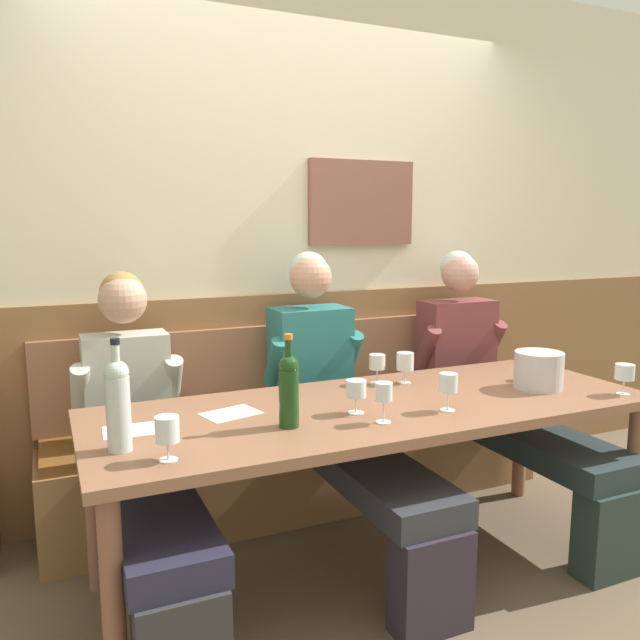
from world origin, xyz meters
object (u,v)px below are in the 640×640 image
(ice_bucket, at_px, (539,370))
(wine_glass_mid_right, at_px, (377,363))
(wine_glass_near_bucket, at_px, (448,385))
(wine_bottle_clear_water, at_px, (118,403))
(person_right_seat, at_px, (497,387))
(dining_table, at_px, (377,421))
(person_left_seat, at_px, (140,439))
(wine_glass_center_front, at_px, (625,373))
(person_center_right_seat, at_px, (338,401))
(wine_glass_mid_left, at_px, (167,432))
(wine_glass_center_rear, at_px, (384,393))
(wine_glass_right_end, at_px, (356,390))
(wall_bench, at_px, (310,453))
(wine_glass_left_end, at_px, (405,363))
(wine_bottle_amber_mid, at_px, (289,388))
(wine_glass_by_bottle, at_px, (540,359))

(ice_bucket, relative_size, wine_glass_mid_right, 1.56)
(wine_glass_near_bucket, bearing_deg, wine_bottle_clear_water, 176.79)
(person_right_seat, bearing_deg, dining_table, -159.85)
(person_left_seat, distance_m, wine_glass_center_front, 2.04)
(person_center_right_seat, height_order, wine_glass_mid_left, person_center_right_seat)
(wine_glass_center_rear, relative_size, wine_glass_mid_right, 1.12)
(wine_glass_right_end, height_order, wine_glass_mid_right, wine_glass_mid_right)
(wall_bench, xyz_separation_m, wine_glass_mid_left, (-0.90, -0.97, 0.55))
(wine_glass_mid_left, bearing_deg, wine_glass_mid_right, 27.86)
(wine_glass_mid_right, height_order, wine_glass_near_bucket, wine_glass_near_bucket)
(wine_glass_center_rear, height_order, wine_glass_right_end, wine_glass_center_rear)
(wine_glass_right_end, height_order, wine_glass_near_bucket, wine_glass_near_bucket)
(wine_glass_center_front, distance_m, wine_glass_left_end, 0.93)
(person_center_right_seat, relative_size, wine_glass_center_rear, 8.75)
(wine_glass_right_end, relative_size, wine_glass_near_bucket, 0.88)
(wine_glass_center_front, relative_size, wine_glass_mid_right, 0.97)
(wine_glass_center_rear, relative_size, wine_glass_near_bucket, 1.01)
(wall_bench, xyz_separation_m, wine_glass_near_bucket, (0.20, -0.90, 0.56))
(wine_bottle_clear_water, xyz_separation_m, wine_glass_mid_right, (1.17, 0.41, -0.06))
(wine_glass_mid_left, bearing_deg, wine_bottle_amber_mid, 18.28)
(wine_glass_mid_left, bearing_deg, ice_bucket, 6.62)
(person_center_right_seat, bearing_deg, wine_glass_right_end, -107.00)
(wine_glass_near_bucket, bearing_deg, wine_glass_center_rear, -175.02)
(wine_bottle_clear_water, relative_size, wine_glass_center_rear, 2.44)
(dining_table, xyz_separation_m, wine_glass_by_bottle, (0.90, 0.05, 0.17))
(wall_bench, distance_m, wine_glass_center_front, 1.54)
(person_right_seat, bearing_deg, wine_glass_mid_left, -161.37)
(ice_bucket, xyz_separation_m, wine_glass_by_bottle, (0.13, 0.13, 0.01))
(person_right_seat, height_order, wine_glass_center_front, person_right_seat)
(dining_table, relative_size, person_center_right_seat, 1.74)
(dining_table, xyz_separation_m, wine_glass_mid_left, (-0.90, -0.28, 0.17))
(ice_bucket, bearing_deg, person_left_seat, 166.62)
(wine_bottle_amber_mid, xyz_separation_m, wine_glass_center_front, (1.47, -0.19, -0.05))
(wine_bottle_clear_water, relative_size, wine_bottle_amber_mid, 1.08)
(dining_table, xyz_separation_m, person_center_right_seat, (-0.01, 0.36, -0.01))
(dining_table, bearing_deg, wine_glass_right_end, -150.00)
(wine_bottle_amber_mid, bearing_deg, person_center_right_seat, 48.26)
(wine_glass_center_rear, relative_size, wine_glass_center_front, 1.15)
(person_center_right_seat, bearing_deg, dining_table, -89.09)
(wine_glass_right_end, bearing_deg, wine_bottle_amber_mid, -171.78)
(wall_bench, height_order, wine_bottle_amber_mid, wine_bottle_amber_mid)
(dining_table, distance_m, person_center_right_seat, 0.36)
(person_right_seat, bearing_deg, wine_bottle_clear_water, -166.57)
(person_center_right_seat, xyz_separation_m, wine_bottle_clear_water, (-1.01, -0.49, 0.25))
(wine_glass_mid_left, distance_m, wine_glass_near_bucket, 1.10)
(person_left_seat, height_order, wine_glass_left_end, person_left_seat)
(wine_glass_center_rear, relative_size, wine_glass_mid_left, 1.07)
(person_center_right_seat, height_order, wine_glass_right_end, person_center_right_seat)
(wine_glass_center_front, height_order, wine_glass_mid_right, wine_glass_mid_right)
(wine_bottle_amber_mid, bearing_deg, person_left_seat, 136.72)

